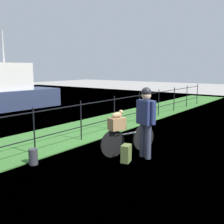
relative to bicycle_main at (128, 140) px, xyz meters
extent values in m
plane|color=#9E9993|center=(1.00, -0.35, -0.35)|extent=(60.00, 60.00, 0.00)
cube|color=#38702D|center=(1.00, 2.61, -0.34)|extent=(27.00, 2.40, 0.03)
cylinder|color=black|center=(-1.45, 1.77, 0.24)|extent=(0.04, 0.04, 1.18)
cylinder|color=black|center=(0.18, 1.77, 0.24)|extent=(0.04, 0.04, 1.18)
cylinder|color=black|center=(1.82, 1.77, 0.24)|extent=(0.04, 0.04, 1.18)
cylinder|color=black|center=(3.45, 1.77, 0.24)|extent=(0.04, 0.04, 1.18)
cylinder|color=black|center=(5.09, 1.77, 0.24)|extent=(0.04, 0.04, 1.18)
cylinder|color=black|center=(6.73, 1.77, 0.24)|extent=(0.04, 0.04, 1.18)
cylinder|color=black|center=(8.36, 1.77, 0.24)|extent=(0.04, 0.04, 1.18)
cylinder|color=black|center=(10.00, 1.77, 0.24)|extent=(0.04, 0.04, 1.18)
cylinder|color=black|center=(1.00, 1.77, 0.06)|extent=(18.00, 0.03, 0.03)
cylinder|color=black|center=(1.00, 1.77, 0.71)|extent=(18.00, 0.03, 0.03)
cylinder|color=black|center=(0.47, -0.16, -0.02)|extent=(0.64, 0.26, 0.66)
cylinder|color=black|center=(-0.44, 0.15, -0.02)|extent=(0.64, 0.26, 0.66)
cylinder|color=#BCB7B2|center=(0.02, -0.01, 0.16)|extent=(0.72, 0.28, 0.04)
cube|color=black|center=(-0.32, 0.11, 0.21)|extent=(0.22, 0.15, 0.06)
cube|color=slate|center=(-0.32, 0.11, 0.31)|extent=(0.39, 0.27, 0.02)
cube|color=#A87F51|center=(-0.32, 0.11, 0.46)|extent=(0.44, 0.37, 0.29)
ellipsoid|color=tan|center=(-0.32, 0.11, 0.67)|extent=(0.31, 0.22, 0.13)
sphere|color=tan|center=(-0.21, 0.07, 0.72)|extent=(0.11, 0.11, 0.11)
cylinder|color=#383D51|center=(0.04, -0.39, 0.06)|extent=(0.14, 0.14, 0.82)
cylinder|color=#383D51|center=(-0.02, -0.57, 0.06)|extent=(0.14, 0.14, 0.82)
cube|color=navy|center=(0.01, -0.48, 0.75)|extent=(0.38, 0.46, 0.56)
cylinder|color=navy|center=(0.08, -0.27, 0.78)|extent=(0.10, 0.10, 0.50)
cylinder|color=navy|center=(-0.06, -0.69, 0.78)|extent=(0.10, 0.10, 0.50)
sphere|color=tan|center=(0.01, -0.48, 1.14)|extent=(0.22, 0.22, 0.22)
sphere|color=black|center=(0.01, -0.48, 1.22)|extent=(0.23, 0.23, 0.23)
cube|color=olive|center=(-0.50, -0.28, -0.15)|extent=(0.32, 0.25, 0.40)
cylinder|color=#38383D|center=(-1.88, 1.27, -0.17)|extent=(0.20, 0.20, 0.36)
cube|color=#2D3856|center=(2.25, 9.08, 0.14)|extent=(5.46, 2.42, 0.98)
cube|color=silver|center=(2.25, 9.08, 1.32)|extent=(2.43, 1.63, 1.39)
cylinder|color=#B2B2B2|center=(2.25, 9.08, 2.82)|extent=(0.10, 0.10, 1.60)
camera|label=1|loc=(-5.27, -3.47, 1.77)|focal=42.11mm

